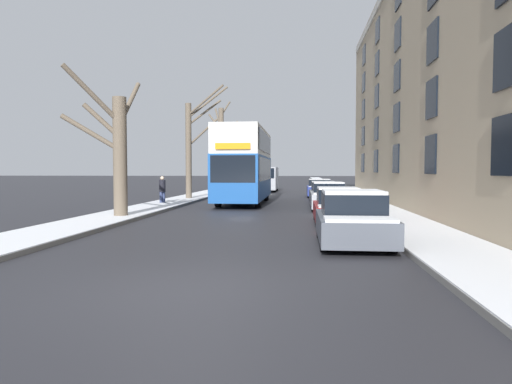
# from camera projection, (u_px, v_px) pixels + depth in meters

# --- Properties ---
(ground_plane) EXTENTS (320.00, 320.00, 0.00)m
(ground_plane) POSITION_uv_depth(u_px,v_px,m) (181.00, 289.00, 7.80)
(ground_plane) COLOR #28282D
(sidewalk_left) EXTENTS (2.43, 130.00, 0.16)m
(sidewalk_left) POSITION_uv_depth(u_px,v_px,m) (242.00, 185.00, 61.05)
(sidewalk_left) COLOR slate
(sidewalk_left) RESTS_ON ground
(sidewalk_right) EXTENTS (2.43, 130.00, 0.16)m
(sidewalk_right) POSITION_uv_depth(u_px,v_px,m) (329.00, 185.00, 59.92)
(sidewalk_right) COLOR slate
(sidewalk_right) RESTS_ON ground
(terrace_facade_right) EXTENTS (9.10, 36.03, 13.18)m
(terrace_facade_right) POSITION_uv_depth(u_px,v_px,m) (489.00, 80.00, 23.01)
(terrace_facade_right) COLOR tan
(terrace_facade_right) RESTS_ON ground
(bare_tree_left_0) EXTENTS (2.51, 3.81, 6.11)m
(bare_tree_left_0) POSITION_uv_depth(u_px,v_px,m) (117.00, 148.00, 18.89)
(bare_tree_left_0) COLOR brown
(bare_tree_left_0) RESTS_ON ground
(bare_tree_left_1) EXTENTS (2.83, 2.26, 7.76)m
(bare_tree_left_1) POSITION_uv_depth(u_px,v_px,m) (192.00, 144.00, 30.78)
(bare_tree_left_1) COLOR brown
(bare_tree_left_1) RESTS_ON ground
(bare_tree_left_2) EXTENTS (3.11, 3.20, 8.77)m
(bare_tree_left_2) POSITION_uv_depth(u_px,v_px,m) (221.00, 146.00, 42.91)
(bare_tree_left_2) COLOR brown
(bare_tree_left_2) RESTS_ON ground
(bare_tree_left_3) EXTENTS (3.59, 2.44, 8.18)m
(bare_tree_left_3) POSITION_uv_depth(u_px,v_px,m) (238.00, 153.00, 55.12)
(bare_tree_left_3) COLOR brown
(bare_tree_left_3) RESTS_ON ground
(double_decker_bus) EXTENTS (2.59, 10.03, 4.49)m
(double_decker_bus) POSITION_uv_depth(u_px,v_px,m) (245.00, 162.00, 27.96)
(double_decker_bus) COLOR #194C99
(double_decker_bus) RESTS_ON ground
(parked_car_0) EXTENTS (1.89, 3.92, 1.49)m
(parked_car_0) POSITION_uv_depth(u_px,v_px,m) (353.00, 220.00, 12.48)
(parked_car_0) COLOR #474C56
(parked_car_0) RESTS_ON ground
(parked_car_1) EXTENTS (1.80, 4.07, 1.38)m
(parked_car_1) POSITION_uv_depth(u_px,v_px,m) (338.00, 207.00, 17.47)
(parked_car_1) COLOR maroon
(parked_car_1) RESTS_ON ground
(parked_car_2) EXTENTS (1.80, 4.31, 1.43)m
(parked_car_2) POSITION_uv_depth(u_px,v_px,m) (328.00, 197.00, 23.68)
(parked_car_2) COLOR #9EA3AD
(parked_car_2) RESTS_ON ground
(parked_car_3) EXTENTS (1.71, 4.30, 1.34)m
(parked_car_3) POSITION_uv_depth(u_px,v_px,m) (323.00, 193.00, 28.78)
(parked_car_3) COLOR #474C56
(parked_car_3) RESTS_ON ground
(parked_car_4) EXTENTS (1.87, 4.46, 1.37)m
(parked_car_4) POSITION_uv_depth(u_px,v_px,m) (319.00, 189.00, 34.90)
(parked_car_4) COLOR navy
(parked_car_4) RESTS_ON ground
(oncoming_van) EXTENTS (1.98, 5.49, 2.34)m
(oncoming_van) POSITION_uv_depth(u_px,v_px,m) (267.00, 178.00, 44.10)
(oncoming_van) COLOR #9EA3AD
(oncoming_van) RESTS_ON ground
(pedestrian_left_sidewalk) EXTENTS (0.37, 0.37, 1.69)m
(pedestrian_left_sidewalk) POSITION_uv_depth(u_px,v_px,m) (162.00, 189.00, 26.45)
(pedestrian_left_sidewalk) COLOR navy
(pedestrian_left_sidewalk) RESTS_ON ground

